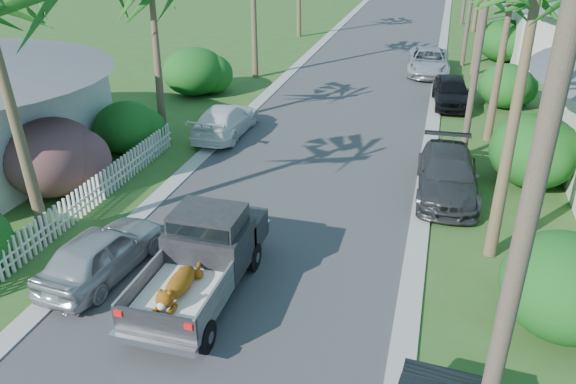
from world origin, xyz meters
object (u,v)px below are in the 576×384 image
(parked_car_rf, at_px, (452,92))
(parked_car_lf, at_px, (225,121))
(parked_car_rm, at_px, (447,175))
(utility_pole_a, at_px, (517,265))
(parked_car_rd, at_px, (428,62))
(pickup_truck, at_px, (206,253))
(utility_pole_b, at_px, (481,37))
(parked_car_ln, at_px, (101,253))

(parked_car_rf, xyz_separation_m, parked_car_lf, (-9.25, -6.80, -0.06))
(parked_car_rm, xyz_separation_m, utility_pole_a, (0.60, -11.37, 3.89))
(parked_car_rd, distance_m, utility_pole_a, 27.81)
(pickup_truck, relative_size, parked_car_rd, 1.01)
(parked_car_rf, bearing_deg, parked_car_rm, -95.64)
(parked_car_rf, relative_size, utility_pole_b, 0.46)
(parked_car_rf, bearing_deg, utility_pole_b, -90.35)
(parked_car_rd, relative_size, parked_car_lf, 1.13)
(utility_pole_a, height_order, utility_pole_b, same)
(parked_car_rm, relative_size, parked_car_rd, 0.96)
(parked_car_rf, height_order, utility_pole_a, utility_pole_a)
(parked_car_rf, xyz_separation_m, utility_pole_b, (0.60, -6.48, 3.89))
(parked_car_rm, height_order, parked_car_lf, parked_car_rm)
(parked_car_rm, bearing_deg, parked_car_rd, 92.39)
(parked_car_rm, relative_size, utility_pole_a, 0.54)
(parked_car_ln, height_order, utility_pole_a, utility_pole_a)
(parked_car_rm, bearing_deg, parked_car_ln, -142.32)
(pickup_truck, xyz_separation_m, utility_pole_b, (6.35, 10.67, 3.59))
(parked_car_lf, bearing_deg, parked_car_rm, 159.83)
(parked_car_rm, xyz_separation_m, parked_car_rf, (0.00, 10.11, 0.00))
(parked_car_lf, distance_m, utility_pole_b, 10.62)
(parked_car_rf, distance_m, utility_pole_a, 21.84)
(parked_car_rm, height_order, utility_pole_b, utility_pole_b)
(parked_car_rf, bearing_deg, parked_car_rd, 97.53)
(pickup_truck, xyz_separation_m, parked_car_ln, (-2.85, -0.25, -0.33))
(parked_car_rf, relative_size, parked_car_lf, 0.93)
(parked_car_lf, relative_size, utility_pole_b, 0.50)
(pickup_truck, bearing_deg, utility_pole_b, 59.21)
(parked_car_rd, xyz_separation_m, parked_car_ln, (-7.20, -23.38, -0.03))
(parked_car_rd, relative_size, utility_pole_a, 0.57)
(pickup_truck, bearing_deg, parked_car_rd, 79.34)
(utility_pole_b, bearing_deg, pickup_truck, -120.79)
(parked_car_rm, distance_m, utility_pole_a, 12.03)
(parked_car_rd, bearing_deg, parked_car_rm, -87.75)
(parked_car_rf, relative_size, parked_car_ln, 1.05)
(parked_car_lf, relative_size, utility_pole_a, 0.50)
(parked_car_ln, height_order, parked_car_lf, parked_car_ln)
(parked_car_rm, height_order, utility_pole_a, utility_pole_a)
(parked_car_rf, xyz_separation_m, parked_car_rd, (-1.40, 5.98, -0.01))
(parked_car_lf, bearing_deg, utility_pole_a, 123.39)
(pickup_truck, xyz_separation_m, parked_car_rd, (4.35, 23.13, -0.30))
(parked_car_ln, xyz_separation_m, utility_pole_a, (9.20, -4.08, 3.92))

